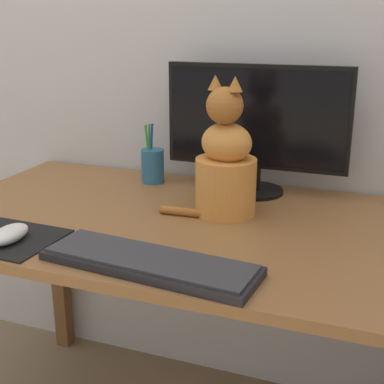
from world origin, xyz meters
The scene contains 8 objects.
wall_back centered at (0.00, 0.40, 1.25)m, with size 7.00×0.04×2.50m.
desk centered at (0.00, 0.00, 0.63)m, with size 1.47×0.74×0.72m.
monitor centered at (0.04, 0.28, 0.92)m, with size 0.52×0.17×0.37m.
keyboard centered at (-0.04, -0.28, 0.73)m, with size 0.47×0.18×0.02m.
mousepad_left centered at (-0.40, -0.26, 0.72)m, with size 0.23×0.20×0.00m.
computer_mouse_left centered at (-0.38, -0.28, 0.74)m, with size 0.06×0.11×0.04m.
cat centered at (0.01, 0.08, 0.85)m, with size 0.25×0.19×0.35m.
pen_cup centered at (-0.28, 0.27, 0.77)m, with size 0.07×0.07×0.18m.
Camera 1 is at (0.39, -1.18, 1.20)m, focal length 50.00 mm.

